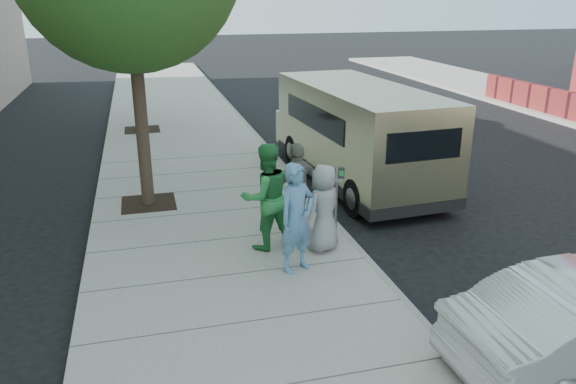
# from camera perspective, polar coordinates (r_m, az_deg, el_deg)

# --- Properties ---
(ground) EXTENTS (120.00, 120.00, 0.00)m
(ground) POSITION_cam_1_polar(r_m,az_deg,el_deg) (11.25, -1.75, -4.96)
(ground) COLOR black
(ground) RESTS_ON ground
(sidewalk) EXTENTS (5.00, 60.00, 0.15)m
(sidewalk) POSITION_cam_1_polar(r_m,az_deg,el_deg) (11.06, -6.83, -5.12)
(sidewalk) COLOR gray
(sidewalk) RESTS_ON ground
(curb_face) EXTENTS (0.12, 60.00, 0.16)m
(curb_face) POSITION_cam_1_polar(r_m,az_deg,el_deg) (11.60, 5.20, -3.85)
(curb_face) COLOR gray
(curb_face) RESTS_ON ground
(parking_meter) EXTENTS (0.30, 0.17, 1.37)m
(parking_meter) POSITION_cam_1_polar(r_m,az_deg,el_deg) (10.90, 4.96, 0.61)
(parking_meter) COLOR gray
(parking_meter) RESTS_ON sidewalk
(van) EXTENTS (2.66, 6.87, 2.50)m
(van) POSITION_cam_1_polar(r_m,az_deg,el_deg) (14.51, 6.94, 6.07)
(van) COLOR tan
(van) RESTS_ON ground
(person_officer) EXTENTS (0.82, 0.70, 1.91)m
(person_officer) POSITION_cam_1_polar(r_m,az_deg,el_deg) (9.42, 0.90, -2.66)
(person_officer) COLOR #5487B4
(person_officer) RESTS_ON sidewalk
(person_green_shirt) EXTENTS (1.11, 0.95, 2.01)m
(person_green_shirt) POSITION_cam_1_polar(r_m,az_deg,el_deg) (10.26, -2.25, -0.49)
(person_green_shirt) COLOR #2C873F
(person_green_shirt) RESTS_ON sidewalk
(person_gray_shirt) EXTENTS (0.96, 0.88, 1.64)m
(person_gray_shirt) POSITION_cam_1_polar(r_m,az_deg,el_deg) (10.25, 3.64, -1.63)
(person_gray_shirt) COLOR gray
(person_gray_shirt) RESTS_ON sidewalk
(person_striped_polo) EXTENTS (1.17, 0.82, 1.84)m
(person_striped_polo) POSITION_cam_1_polar(r_m,az_deg,el_deg) (10.95, 0.98, 0.36)
(person_striped_polo) COLOR slate
(person_striped_polo) RESTS_ON sidewalk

